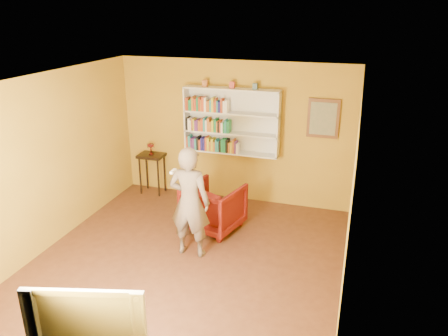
{
  "coord_description": "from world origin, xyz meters",
  "views": [
    {
      "loc": [
        2.23,
        -5.19,
        3.61
      ],
      "look_at": [
        0.36,
        0.75,
        1.29
      ],
      "focal_mm": 35.0,
      "sensor_mm": 36.0,
      "label": 1
    }
  ],
  "objects_px": {
    "person": "(190,202)",
    "console_table": "(152,161)",
    "television": "(89,312)",
    "ruby_lustre": "(151,146)",
    "armchair": "(214,207)",
    "bookshelf": "(232,121)"
  },
  "relations": [
    {
      "from": "armchair",
      "to": "television",
      "type": "relative_size",
      "value": 0.75
    },
    {
      "from": "console_table",
      "to": "ruby_lustre",
      "type": "bearing_deg",
      "value": -45.0
    },
    {
      "from": "console_table",
      "to": "ruby_lustre",
      "type": "distance_m",
      "value": 0.31
    },
    {
      "from": "ruby_lustre",
      "to": "armchair",
      "type": "xyz_separation_m",
      "value": [
        1.69,
        -1.1,
        -0.58
      ]
    },
    {
      "from": "ruby_lustre",
      "to": "person",
      "type": "bearing_deg",
      "value": -50.76
    },
    {
      "from": "person",
      "to": "bookshelf",
      "type": "bearing_deg",
      "value": -91.18
    },
    {
      "from": "bookshelf",
      "to": "person",
      "type": "xyz_separation_m",
      "value": [
        -0.03,
        -2.13,
        -0.73
      ]
    },
    {
      "from": "armchair",
      "to": "console_table",
      "type": "bearing_deg",
      "value": -18.71
    },
    {
      "from": "ruby_lustre",
      "to": "armchair",
      "type": "relative_size",
      "value": 0.26
    },
    {
      "from": "console_table",
      "to": "ruby_lustre",
      "type": "xyz_separation_m",
      "value": [
        0.0,
        -0.0,
        0.31
      ]
    },
    {
      "from": "person",
      "to": "console_table",
      "type": "bearing_deg",
      "value": -51.18
    },
    {
      "from": "armchair",
      "to": "television",
      "type": "xyz_separation_m",
      "value": [
        -0.13,
        -3.4,
        0.4
      ]
    },
    {
      "from": "person",
      "to": "television",
      "type": "height_order",
      "value": "person"
    },
    {
      "from": "person",
      "to": "television",
      "type": "distance_m",
      "value": 2.53
    },
    {
      "from": "console_table",
      "to": "ruby_lustre",
      "type": "relative_size",
      "value": 3.54
    },
    {
      "from": "console_table",
      "to": "armchair",
      "type": "distance_m",
      "value": 2.03
    },
    {
      "from": "television",
      "to": "console_table",
      "type": "bearing_deg",
      "value": 94.25
    },
    {
      "from": "ruby_lustre",
      "to": "television",
      "type": "height_order",
      "value": "television"
    },
    {
      "from": "ruby_lustre",
      "to": "armchair",
      "type": "bearing_deg",
      "value": -33.03
    },
    {
      "from": "ruby_lustre",
      "to": "console_table",
      "type": "bearing_deg",
      "value": 135.0
    },
    {
      "from": "bookshelf",
      "to": "console_table",
      "type": "height_order",
      "value": "bookshelf"
    },
    {
      "from": "console_table",
      "to": "armchair",
      "type": "height_order",
      "value": "console_table"
    }
  ]
}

